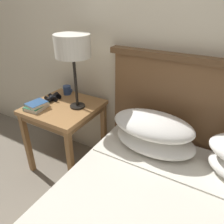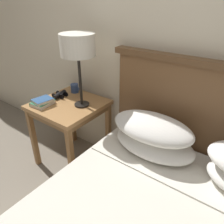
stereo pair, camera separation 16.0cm
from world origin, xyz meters
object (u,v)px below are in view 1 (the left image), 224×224
coffee_mug (67,90)px  book_on_nightstand (36,107)px  nightstand (64,114)px  binoculars_pair (53,97)px  book_stacked_on_top (36,104)px  table_lamp (73,48)px

coffee_mug → book_on_nightstand: bearing=-94.5°
nightstand → binoculars_pair: (-0.16, 0.05, 0.11)m
book_stacked_on_top → coffee_mug: bearing=86.4°
book_stacked_on_top → coffee_mug: 0.37m
book_on_nightstand → book_stacked_on_top: 0.03m
table_lamp → binoculars_pair: size_ratio=3.67×
table_lamp → book_stacked_on_top: 0.57m
table_lamp → book_stacked_on_top: (-0.28, -0.20, -0.46)m
binoculars_pair → coffee_mug: bearing=77.5°
table_lamp → binoculars_pair: bearing=179.4°
book_stacked_on_top → coffee_mug: (0.02, 0.37, -0.00)m
nightstand → book_stacked_on_top: (-0.15, -0.16, 0.13)m
binoculars_pair → nightstand: bearing=-15.8°
book_stacked_on_top → nightstand: bearing=46.8°
nightstand → binoculars_pair: binoculars_pair is taller
book_on_nightstand → coffee_mug: coffee_mug is taller
book_on_nightstand → book_stacked_on_top: (0.01, 0.00, 0.03)m
table_lamp → book_on_nightstand: bearing=-144.3°
coffee_mug → nightstand: bearing=-59.1°
nightstand → book_on_nightstand: 0.25m
nightstand → book_on_nightstand: (-0.16, -0.16, 0.11)m
book_on_nightstand → binoculars_pair: bearing=92.0°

